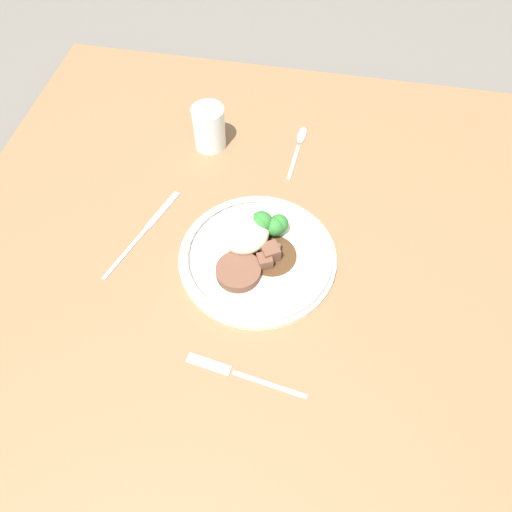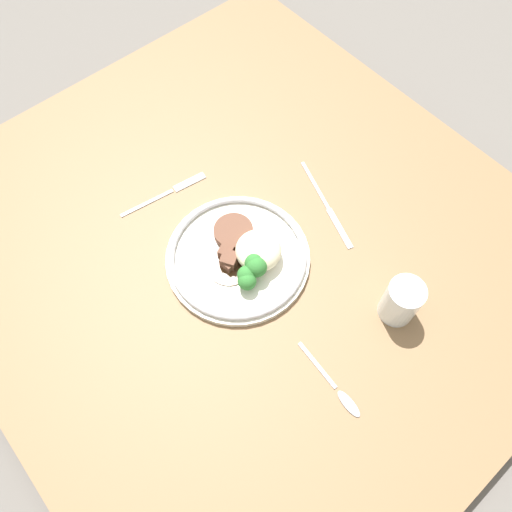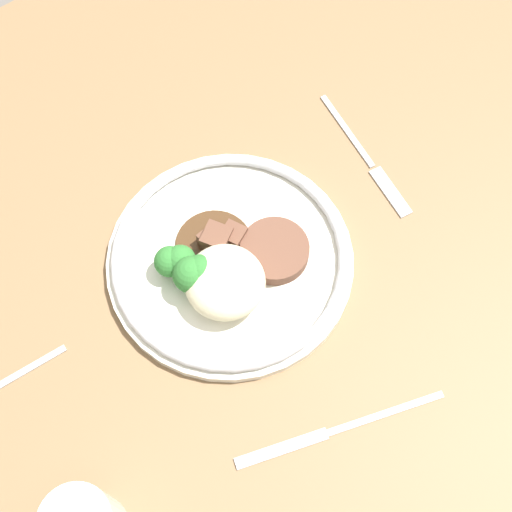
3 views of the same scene
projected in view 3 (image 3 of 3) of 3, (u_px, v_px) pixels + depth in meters
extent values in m
plane|color=#5B5651|center=(269.00, 291.00, 0.84)|extent=(8.00, 8.00, 0.00)
cube|color=brown|center=(269.00, 283.00, 0.82)|extent=(1.17, 1.07, 0.04)
cylinder|color=silver|center=(230.00, 261.00, 0.80)|extent=(0.28, 0.28, 0.01)
torus|color=#B2B2B7|center=(230.00, 256.00, 0.79)|extent=(0.26, 0.26, 0.01)
ellipsoid|color=beige|center=(225.00, 282.00, 0.75)|extent=(0.09, 0.09, 0.05)
cylinder|color=brown|center=(275.00, 251.00, 0.79)|extent=(0.08, 0.08, 0.02)
cylinder|color=#472D19|center=(214.00, 245.00, 0.80)|extent=(0.09, 0.09, 0.00)
cube|color=brown|center=(214.00, 242.00, 0.79)|extent=(0.02, 0.02, 0.02)
cube|color=brown|center=(217.00, 240.00, 0.78)|extent=(0.04, 0.04, 0.03)
cube|color=brown|center=(210.00, 240.00, 0.79)|extent=(0.02, 0.02, 0.02)
cube|color=brown|center=(233.00, 236.00, 0.79)|extent=(0.03, 0.03, 0.02)
cylinder|color=#5B8E47|center=(172.00, 268.00, 0.78)|extent=(0.01, 0.01, 0.01)
sphere|color=#2D702D|center=(170.00, 262.00, 0.76)|extent=(0.03, 0.03, 0.03)
cylinder|color=#5B8E47|center=(182.00, 268.00, 0.78)|extent=(0.01, 0.01, 0.01)
sphere|color=#2D702D|center=(180.00, 261.00, 0.76)|extent=(0.03, 0.03, 0.03)
cylinder|color=#5B8E47|center=(193.00, 283.00, 0.77)|extent=(0.01, 0.01, 0.02)
sphere|color=#2D702D|center=(191.00, 275.00, 0.75)|extent=(0.04, 0.04, 0.04)
cylinder|color=#5B8E47|center=(202.00, 281.00, 0.77)|extent=(0.01, 0.01, 0.02)
sphere|color=#2D702D|center=(200.00, 273.00, 0.75)|extent=(0.04, 0.04, 0.04)
cube|color=#ADADB2|center=(347.00, 131.00, 0.88)|extent=(0.02, 0.12, 0.00)
cube|color=#ADADB2|center=(390.00, 192.00, 0.84)|extent=(0.03, 0.07, 0.00)
cube|color=#ADADB2|center=(384.00, 414.00, 0.73)|extent=(0.13, 0.05, 0.00)
cube|color=#ADADB2|center=(282.00, 449.00, 0.71)|extent=(0.10, 0.04, 0.00)
cube|color=#ADADB2|center=(23.00, 372.00, 0.75)|extent=(0.10, 0.01, 0.00)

